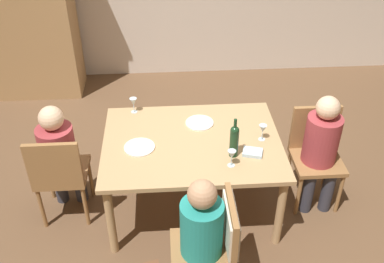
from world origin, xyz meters
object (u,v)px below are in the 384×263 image
chair_left_end (60,172)px  wine_glass_near_left (232,155)px  chair_right_end (316,149)px  person_woman_host (322,146)px  chair_near (219,238)px  person_man_bearded (60,153)px  armoire_cabinet (26,11)px  dinner_plate_host (200,123)px  wine_bottle_tall_green (234,140)px  dining_table (192,148)px  dinner_plate_guest_left (139,147)px  person_man_guest (198,234)px  wine_glass_near_right (133,102)px  wine_glass_centre (263,129)px

chair_left_end → wine_glass_near_left: chair_left_end is taller
chair_right_end → person_woman_host: person_woman_host is taller
chair_near → chair_right_end: bearing=-44.3°
chair_right_end → person_man_bearded: (-2.29, -0.06, 0.12)m
armoire_cabinet → chair_left_end: armoire_cabinet is taller
dinner_plate_host → armoire_cabinet: bearing=133.4°
armoire_cabinet → chair_right_end: size_ratio=2.37×
wine_bottle_tall_green → person_woman_host: bearing=13.3°
armoire_cabinet → dinner_plate_host: 2.87m
chair_near → dinner_plate_host: 1.24m
wine_bottle_tall_green → chair_near: bearing=-105.2°
armoire_cabinet → chair_right_end: armoire_cabinet is taller
dining_table → chair_near: 0.97m
person_woman_host → chair_right_end: bearing=-90.0°
wine_bottle_tall_green → dinner_plate_guest_left: (-0.77, 0.15, -0.15)m
chair_near → armoire_cabinet: bearing=31.1°
chair_near → person_man_guest: (-0.15, 0.00, 0.06)m
armoire_cabinet → wine_glass_near_right: armoire_cabinet is taller
dinner_plate_host → dinner_plate_guest_left: bearing=-148.3°
wine_glass_near_right → chair_left_end: bearing=-137.1°
chair_left_end → wine_glass_centre: 1.78m
chair_left_end → chair_near: same height
chair_right_end → person_man_guest: bearing=41.8°
dining_table → wine_bottle_tall_green: wine_bottle_tall_green is taller
dining_table → wine_glass_centre: wine_glass_centre is taller
person_man_guest → dinner_plate_host: 1.23m
chair_left_end → wine_glass_centre: (1.75, 0.07, 0.32)m
chair_left_end → wine_glass_near_right: chair_left_end is taller
dinner_plate_guest_left → dinner_plate_host: bearing=31.7°
dining_table → chair_left_end: chair_left_end is taller
armoire_cabinet → dinner_plate_guest_left: 2.81m
dinner_plate_host → person_woman_host: bearing=-15.3°
wine_bottle_tall_green → armoire_cabinet: bearing=130.7°
dining_table → person_man_guest: person_man_guest is taller
person_man_guest → person_woman_host: bearing=-51.4°
dining_table → person_man_guest: size_ratio=1.37×
chair_right_end → dinner_plate_host: (-1.06, 0.18, 0.22)m
person_man_bearded → wine_glass_near_left: bearing=-14.8°
person_woman_host → person_man_guest: size_ratio=1.01×
person_woman_host → wine_glass_near_right: (-1.66, 0.53, 0.20)m
wine_glass_centre → dinner_plate_host: size_ratio=0.59×
chair_near → wine_glass_centre: bearing=-27.0°
chair_left_end → wine_glass_near_right: 0.92m
chair_near → dinner_plate_host: size_ratio=3.61×
chair_near → wine_glass_centre: 1.09m
person_man_guest → dinner_plate_guest_left: 0.99m
person_man_bearded → wine_glass_centre: bearing=-1.5°
wine_glass_centre → person_man_guest: bearing=-123.7°
chair_right_end → wine_glass_near_right: size_ratio=6.17×
wine_glass_near_right → wine_bottle_tall_green: bearing=-40.6°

